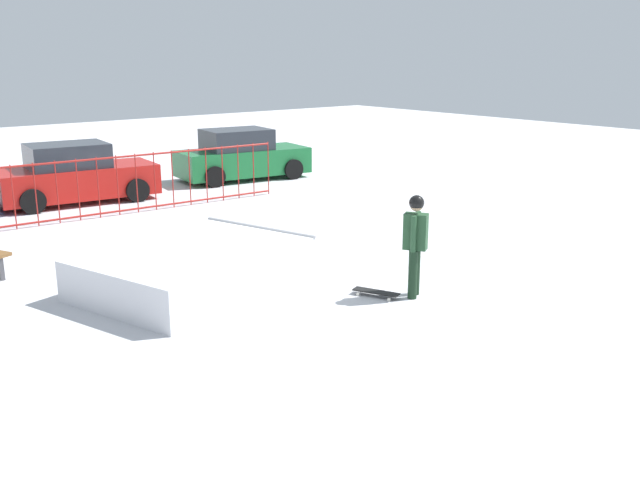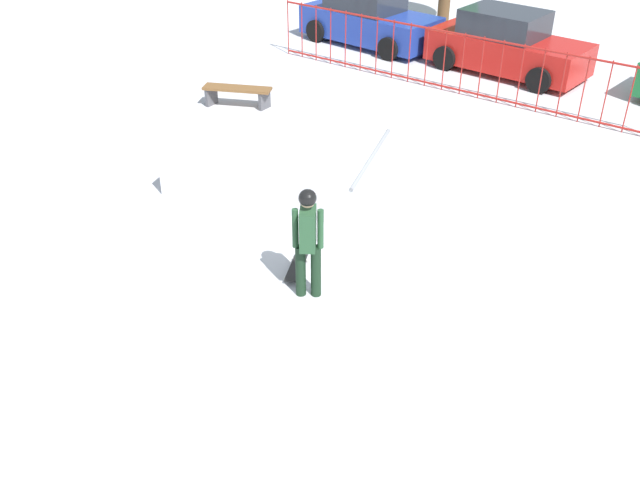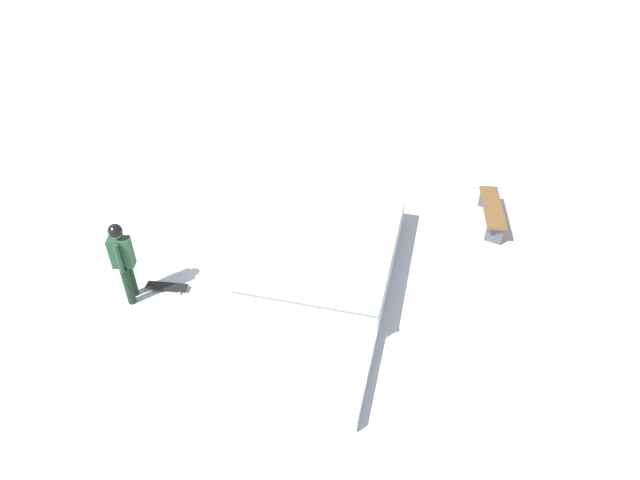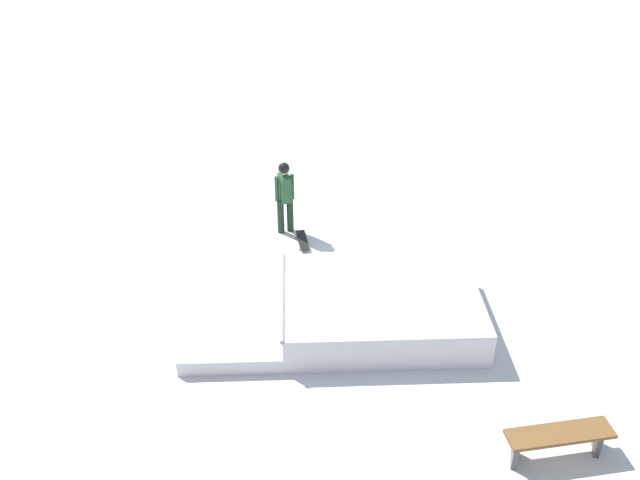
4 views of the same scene
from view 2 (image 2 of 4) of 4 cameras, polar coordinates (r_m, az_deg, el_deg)
name	(u,v)px [view 2 (image 2 of 4)]	position (r m, az deg, el deg)	size (l,w,h in m)	color
ground_plane	(302,188)	(13.19, -1.46, 4.23)	(60.00, 60.00, 0.00)	silver
skate_ramp	(302,167)	(13.26, -1.44, 5.93)	(5.92, 4.02, 0.74)	silver
skater	(308,236)	(9.78, -0.99, 0.36)	(0.39, 0.44, 1.73)	black
skateboard	(297,267)	(10.80, -1.91, -2.19)	(0.50, 0.81, 0.09)	black
perimeter_fence	(453,62)	(17.93, 10.73, 14.00)	(10.37, 0.43, 1.50)	maroon
park_bench	(237,92)	(16.93, -6.70, 11.79)	(1.63, 1.01, 0.48)	brown
parked_car_blue	(369,19)	(21.64, 3.96, 17.41)	(4.27, 2.30, 1.60)	#1E3899
parked_car_red	(507,45)	(19.71, 14.87, 15.00)	(4.25, 2.25, 1.60)	red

